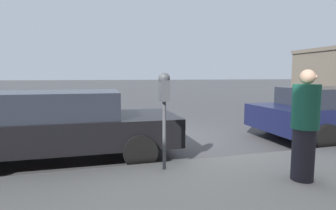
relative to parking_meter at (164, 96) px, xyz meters
name	(u,v)px	position (x,y,z in m)	size (l,w,h in m)	color
ground_plane	(171,140)	(2.56, -0.86, -1.40)	(220.00, 220.00, 0.00)	#424244
parking_meter	(164,96)	(0.00, 0.00, 0.00)	(0.21, 0.19, 1.61)	#4C5156
car_black	(60,124)	(1.52, 1.79, -0.65)	(2.09, 4.69, 1.41)	black
pedestrian	(305,126)	(-0.99, -1.88, -0.41)	(0.38, 0.38, 1.65)	#23232D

